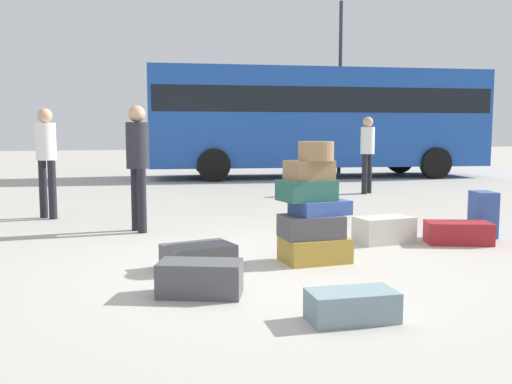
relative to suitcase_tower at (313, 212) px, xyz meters
The scene contains 13 objects.
ground_plane 0.71m from the suitcase_tower, 168.06° to the right, with size 80.00×80.00×0.00m, color #ADA89E.
suitcase_tower is the anchor object (origin of this frame).
suitcase_slate_right_side 1.85m from the suitcase_tower, 105.02° to the right, with size 0.61×0.32×0.21m, color gray.
suitcase_navy_foreground_far 2.67m from the suitcase_tower, 12.41° to the left, with size 0.24×0.37×0.57m, color #334F99.
suitcase_cream_left_side 1.40m from the suitcase_tower, 27.08° to the left, with size 0.67×0.38×0.31m, color beige.
suitcase_charcoal_behind_tower 1.24m from the suitcase_tower, behind, with size 0.65×0.44×0.23m, color #4C4C51.
suitcase_maroon_foreground_near 2.07m from the suitcase_tower, ahead, with size 0.74×0.37×0.26m, color maroon.
suitcase_charcoal_upright_blue 1.62m from the suitcase_tower, 148.69° to the right, with size 0.67×0.34×0.28m, color #4C4C51.
person_bearded_onlooker 2.78m from the suitcase_tower, 123.21° to the left, with size 0.30×0.33×1.67m.
person_tourist_with_camera 4.76m from the suitcase_tower, 124.90° to the left, with size 0.30×0.30×1.68m.
person_passerby_in_red 6.66m from the suitcase_tower, 55.97° to the left, with size 0.30×0.30×1.66m.
parked_bus 11.26m from the suitcase_tower, 65.54° to the left, with size 10.17×4.00×3.15m.
lamp_post 13.08m from the suitcase_tower, 62.27° to the left, with size 0.36×0.36×5.84m.
Camera 1 is at (-1.78, -4.98, 1.30)m, focal length 38.62 mm.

